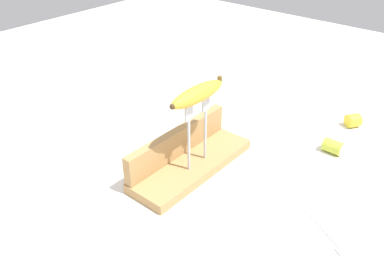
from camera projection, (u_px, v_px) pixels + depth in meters
The scene contains 8 objects.
ground_plane at pixel (192, 169), 1.10m from camera, with size 3.00×3.00×0.00m, color silver.
wooden_board at pixel (192, 165), 1.09m from camera, with size 0.37×0.13×0.03m, color #A87F4C.
board_backstop at pixel (178, 142), 1.09m from camera, with size 0.36×0.02×0.08m, color #A87F4C.
fork_stand_center at pixel (197, 128), 1.02m from camera, with size 0.09×0.01×0.18m.
banana_raised_center at pixel (198, 94), 0.97m from camera, with size 0.18×0.05×0.04m.
fork_fallen_near at pixel (333, 240), 0.87m from camera, with size 0.09×0.15×0.01m.
banana_chunk_near at pixel (353, 120), 1.28m from camera, with size 0.06×0.06×0.04m.
banana_chunk_far at pixel (333, 147), 1.15m from camera, with size 0.04×0.05×0.04m.
Camera 1 is at (-0.68, -0.57, 0.65)m, focal length 38.69 mm.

